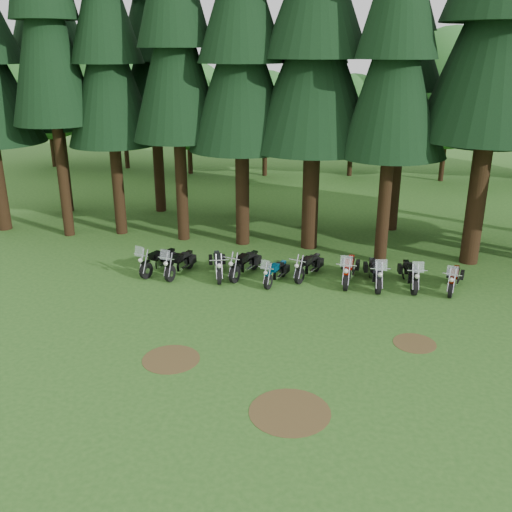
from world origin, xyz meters
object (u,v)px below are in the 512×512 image
(motorcycle_5, at_px, (308,267))
(motorcycle_9, at_px, (454,279))
(motorcycle_4, at_px, (276,273))
(motorcycle_7, at_px, (375,274))
(motorcycle_0, at_px, (159,261))
(motorcycle_3, at_px, (245,265))
(motorcycle_8, at_px, (410,275))
(motorcycle_6, at_px, (349,270))
(motorcycle_1, at_px, (180,264))
(motorcycle_2, at_px, (218,265))

(motorcycle_5, height_order, motorcycle_9, motorcycle_9)
(motorcycle_4, relative_size, motorcycle_7, 0.84)
(motorcycle_0, distance_m, motorcycle_5, 6.40)
(motorcycle_0, distance_m, motorcycle_3, 3.72)
(motorcycle_7, bearing_deg, motorcycle_8, -2.68)
(motorcycle_3, distance_m, motorcycle_5, 2.68)
(motorcycle_3, relative_size, motorcycle_6, 0.93)
(motorcycle_1, distance_m, motorcycle_8, 9.54)
(motorcycle_2, distance_m, motorcycle_7, 6.50)
(motorcycle_4, distance_m, motorcycle_8, 5.42)
(motorcycle_2, height_order, motorcycle_8, motorcycle_8)
(motorcycle_0, xyz_separation_m, motorcycle_6, (8.05, 0.43, 0.03))
(motorcycle_5, bearing_deg, motorcycle_9, 17.04)
(motorcycle_5, distance_m, motorcycle_6, 1.71)
(motorcycle_1, bearing_deg, motorcycle_3, 20.52)
(motorcycle_0, relative_size, motorcycle_6, 0.93)
(motorcycle_3, xyz_separation_m, motorcycle_5, (2.66, 0.34, -0.03))
(motorcycle_6, bearing_deg, motorcycle_1, -171.69)
(motorcycle_7, height_order, motorcycle_9, motorcycle_7)
(motorcycle_2, height_order, motorcycle_6, motorcycle_6)
(motorcycle_7, relative_size, motorcycle_9, 1.11)
(motorcycle_3, bearing_deg, motorcycle_4, -3.62)
(motorcycle_1, height_order, motorcycle_8, motorcycle_8)
(motorcycle_7, distance_m, motorcycle_8, 1.39)
(motorcycle_1, height_order, motorcycle_5, motorcycle_1)
(motorcycle_1, relative_size, motorcycle_6, 0.94)
(motorcycle_0, distance_m, motorcycle_2, 2.62)
(motorcycle_3, bearing_deg, motorcycle_9, 17.19)
(motorcycle_1, distance_m, motorcycle_4, 4.14)
(motorcycle_1, relative_size, motorcycle_4, 1.14)
(motorcycle_6, bearing_deg, motorcycle_8, 4.49)
(motorcycle_3, distance_m, motorcycle_8, 6.79)
(motorcycle_0, height_order, motorcycle_2, motorcycle_0)
(motorcycle_5, bearing_deg, motorcycle_8, 16.64)
(motorcycle_1, distance_m, motorcycle_7, 8.14)
(motorcycle_1, distance_m, motorcycle_9, 11.21)
(motorcycle_2, bearing_deg, motorcycle_4, -23.02)
(motorcycle_1, relative_size, motorcycle_9, 1.06)
(motorcycle_8, xyz_separation_m, motorcycle_9, (1.68, -0.05, -0.03))
(motorcycle_5, distance_m, motorcycle_9, 5.82)
(motorcycle_4, relative_size, motorcycle_8, 0.87)
(motorcycle_6, bearing_deg, motorcycle_4, -163.96)
(motorcycle_4, bearing_deg, motorcycle_8, 22.35)
(motorcycle_1, bearing_deg, motorcycle_7, 14.45)
(motorcycle_2, xyz_separation_m, motorcycle_7, (6.49, 0.27, 0.02))
(motorcycle_7, bearing_deg, motorcycle_3, 171.21)
(motorcycle_5, xyz_separation_m, motorcycle_9, (5.81, -0.28, -0.00))
(motorcycle_9, bearing_deg, motorcycle_4, -161.60)
(motorcycle_2, bearing_deg, motorcycle_0, 162.88)
(motorcycle_5, xyz_separation_m, motorcycle_6, (1.69, -0.25, 0.06))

